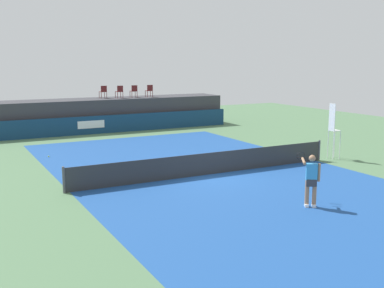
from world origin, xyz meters
TOP-DOWN VIEW (x-y plane):
  - ground_plane at (0.00, 3.00)m, footprint 48.00×48.00m
  - court_inner at (0.00, 0.00)m, footprint 12.00×22.00m
  - sponsor_wall at (-0.01, 13.50)m, footprint 18.00×0.22m
  - spectator_platform at (0.00, 15.30)m, footprint 18.00×2.80m
  - spectator_chair_far_left at (0.22, 15.43)m, footprint 0.47×0.47m
  - spectator_chair_left at (1.29, 15.03)m, footprint 0.47×0.47m
  - spectator_chair_center at (2.38, 15.04)m, footprint 0.44×0.44m
  - spectator_chair_right at (3.56, 14.99)m, footprint 0.44×0.44m
  - umpire_chair at (7.06, 0.01)m, footprint 0.47×0.47m
  - tennis_net at (0.00, 0.00)m, footprint 12.40×0.02m
  - net_post_near at (-6.20, 0.00)m, footprint 0.10×0.10m
  - net_post_far at (6.20, 0.00)m, footprint 0.10×0.10m
  - tennis_player at (0.71, -5.50)m, footprint 0.73×1.25m
  - tennis_ball at (-5.36, 7.03)m, footprint 0.07×0.07m

SIDE VIEW (x-z plane):
  - ground_plane at x=0.00m, z-range 0.00..0.00m
  - court_inner at x=0.00m, z-range 0.00..0.00m
  - tennis_ball at x=-5.36m, z-range 0.00..0.07m
  - tennis_net at x=0.00m, z-range 0.00..0.95m
  - net_post_near at x=-6.20m, z-range 0.00..1.00m
  - net_post_far at x=6.20m, z-range 0.00..1.00m
  - sponsor_wall at x=-0.01m, z-range 0.00..1.20m
  - tennis_player at x=0.71m, z-range 0.07..1.84m
  - spectator_platform at x=0.00m, z-range 0.00..2.20m
  - umpire_chair at x=7.06m, z-range 0.21..2.97m
  - spectator_chair_far_left at x=0.22m, z-range 2.25..3.14m
  - spectator_chair_left at x=1.29m, z-range 2.25..3.14m
  - spectator_chair_center at x=2.38m, z-range 2.25..3.14m
  - spectator_chair_right at x=3.56m, z-range 2.25..3.14m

